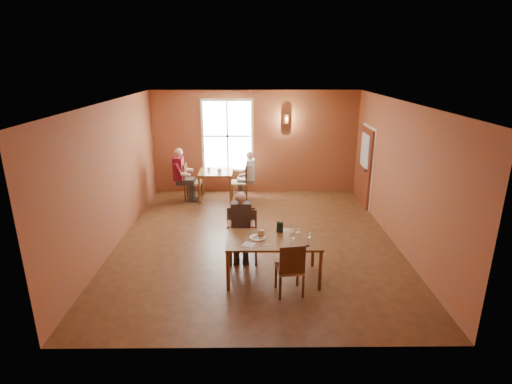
{
  "coord_description": "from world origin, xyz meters",
  "views": [
    {
      "loc": [
        -0.07,
        -8.06,
        3.75
      ],
      "look_at": [
        0.0,
        0.2,
        1.05
      ],
      "focal_mm": 28.0,
      "sensor_mm": 36.0,
      "label": 1
    }
  ],
  "objects_px": {
    "chair_diner_main": "(246,238)",
    "chair_empty": "(289,267)",
    "main_table": "(273,258)",
    "diner_maroon": "(192,175)",
    "second_table": "(216,185)",
    "chair_diner_white": "(239,182)",
    "chair_diner_maroon": "(193,182)",
    "diner_white": "(240,177)",
    "diner_main": "(246,231)"
  },
  "relations": [
    {
      "from": "chair_empty",
      "to": "second_table",
      "type": "xyz_separation_m",
      "value": [
        -1.65,
        4.89,
        -0.07
      ]
    },
    {
      "from": "diner_main",
      "to": "chair_diner_white",
      "type": "distance_m",
      "value": 3.78
    },
    {
      "from": "chair_diner_white",
      "to": "chair_diner_main",
      "type": "bearing_deg",
      "value": -176.21
    },
    {
      "from": "diner_maroon",
      "to": "second_table",
      "type": "bearing_deg",
      "value": 90.0
    },
    {
      "from": "chair_diner_main",
      "to": "second_table",
      "type": "bearing_deg",
      "value": -76.5
    },
    {
      "from": "main_table",
      "to": "diner_maroon",
      "type": "xyz_separation_m",
      "value": [
        -2.08,
        4.39,
        0.34
      ]
    },
    {
      "from": "main_table",
      "to": "diner_main",
      "type": "height_order",
      "value": "diner_main"
    },
    {
      "from": "main_table",
      "to": "diner_main",
      "type": "distance_m",
      "value": 0.84
    },
    {
      "from": "diner_white",
      "to": "diner_main",
      "type": "bearing_deg",
      "value": -176.69
    },
    {
      "from": "diner_main",
      "to": "diner_maroon",
      "type": "relative_size",
      "value": 0.9
    },
    {
      "from": "chair_diner_main",
      "to": "chair_empty",
      "type": "distance_m",
      "value": 1.38
    },
    {
      "from": "chair_diner_white",
      "to": "chair_diner_maroon",
      "type": "xyz_separation_m",
      "value": [
        -1.3,
        0.0,
        0.0
      ]
    },
    {
      "from": "diner_main",
      "to": "diner_maroon",
      "type": "distance_m",
      "value": 4.09
    },
    {
      "from": "chair_empty",
      "to": "diner_maroon",
      "type": "height_order",
      "value": "diner_maroon"
    },
    {
      "from": "main_table",
      "to": "chair_diner_maroon",
      "type": "bearing_deg",
      "value": 115.01
    },
    {
      "from": "chair_empty",
      "to": "diner_maroon",
      "type": "relative_size",
      "value": 0.66
    },
    {
      "from": "chair_diner_main",
      "to": "chair_empty",
      "type": "xyz_separation_m",
      "value": [
        0.75,
        -1.15,
        -0.02
      ]
    },
    {
      "from": "second_table",
      "to": "chair_diner_white",
      "type": "bearing_deg",
      "value": 0.0
    },
    {
      "from": "main_table",
      "to": "chair_diner_maroon",
      "type": "distance_m",
      "value": 4.85
    },
    {
      "from": "chair_empty",
      "to": "diner_white",
      "type": "bearing_deg",
      "value": 93.61
    },
    {
      "from": "second_table",
      "to": "diner_maroon",
      "type": "relative_size",
      "value": 0.64
    },
    {
      "from": "chair_diner_white",
      "to": "diner_white",
      "type": "distance_m",
      "value": 0.15
    },
    {
      "from": "diner_main",
      "to": "chair_empty",
      "type": "height_order",
      "value": "diner_main"
    },
    {
      "from": "chair_empty",
      "to": "diner_white",
      "type": "xyz_separation_m",
      "value": [
        -0.97,
        4.89,
        0.18
      ]
    },
    {
      "from": "diner_maroon",
      "to": "chair_empty",
      "type": "bearing_deg",
      "value": 25.46
    },
    {
      "from": "main_table",
      "to": "chair_empty",
      "type": "height_order",
      "value": "chair_empty"
    },
    {
      "from": "chair_diner_white",
      "to": "main_table",
      "type": "bearing_deg",
      "value": -170.33
    },
    {
      "from": "diner_main",
      "to": "chair_empty",
      "type": "relative_size",
      "value": 1.36
    },
    {
      "from": "chair_diner_white",
      "to": "chair_empty",
      "type": "bearing_deg",
      "value": -168.46
    },
    {
      "from": "main_table",
      "to": "diner_maroon",
      "type": "distance_m",
      "value": 4.87
    },
    {
      "from": "main_table",
      "to": "diner_white",
      "type": "bearing_deg",
      "value": 99.29
    },
    {
      "from": "chair_diner_main",
      "to": "chair_diner_maroon",
      "type": "height_order",
      "value": "chair_diner_maroon"
    },
    {
      "from": "diner_main",
      "to": "chair_diner_maroon",
      "type": "height_order",
      "value": "diner_main"
    },
    {
      "from": "main_table",
      "to": "chair_diner_white",
      "type": "xyz_separation_m",
      "value": [
        -0.75,
        4.39,
        0.13
      ]
    },
    {
      "from": "main_table",
      "to": "diner_main",
      "type": "xyz_separation_m",
      "value": [
        -0.5,
        0.62,
        0.27
      ]
    },
    {
      "from": "chair_diner_white",
      "to": "chair_diner_maroon",
      "type": "height_order",
      "value": "chair_diner_maroon"
    },
    {
      "from": "diner_maroon",
      "to": "main_table",
      "type": "bearing_deg",
      "value": 25.33
    },
    {
      "from": "diner_main",
      "to": "second_table",
      "type": "height_order",
      "value": "diner_main"
    },
    {
      "from": "chair_diner_maroon",
      "to": "diner_white",
      "type": "bearing_deg",
      "value": 90.0
    },
    {
      "from": "main_table",
      "to": "second_table",
      "type": "xyz_separation_m",
      "value": [
        -1.4,
        4.39,
        0.02
      ]
    },
    {
      "from": "chair_diner_white",
      "to": "diner_white",
      "type": "bearing_deg",
      "value": -90.0
    },
    {
      "from": "second_table",
      "to": "chair_diner_white",
      "type": "xyz_separation_m",
      "value": [
        0.65,
        0.0,
        0.11
      ]
    },
    {
      "from": "diner_main",
      "to": "diner_maroon",
      "type": "bearing_deg",
      "value": -67.29
    },
    {
      "from": "chair_empty",
      "to": "chair_diner_white",
      "type": "relative_size",
      "value": 0.93
    },
    {
      "from": "diner_white",
      "to": "diner_maroon",
      "type": "bearing_deg",
      "value": 90.0
    },
    {
      "from": "chair_diner_white",
      "to": "diner_maroon",
      "type": "bearing_deg",
      "value": 90.0
    },
    {
      "from": "chair_diner_main",
      "to": "diner_main",
      "type": "distance_m",
      "value": 0.16
    },
    {
      "from": "diner_maroon",
      "to": "chair_diner_main",
      "type": "bearing_deg",
      "value": 22.87
    },
    {
      "from": "main_table",
      "to": "diner_maroon",
      "type": "height_order",
      "value": "diner_maroon"
    },
    {
      "from": "chair_diner_white",
      "to": "diner_maroon",
      "type": "distance_m",
      "value": 1.35
    }
  ]
}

